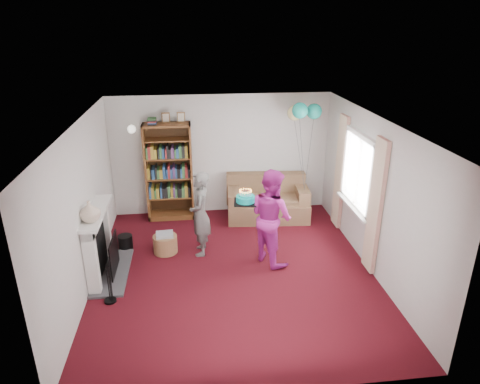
{
  "coord_description": "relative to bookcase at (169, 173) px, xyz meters",
  "views": [
    {
      "loc": [
        -0.62,
        -6.01,
        3.87
      ],
      "look_at": [
        0.17,
        0.6,
        1.17
      ],
      "focal_mm": 32.0,
      "sensor_mm": 36.0,
      "label": 1
    }
  ],
  "objects": [
    {
      "name": "birthday_cake",
      "position": [
        1.32,
        -1.82,
        0.12
      ],
      "size": [
        0.38,
        0.38,
        0.22
      ],
      "rotation": [
        0.0,
        0.0,
        -0.13
      ],
      "color": "black",
      "rests_on": "ground"
    },
    {
      "name": "person_striped",
      "position": [
        0.57,
        -1.6,
        -0.22
      ],
      "size": [
        0.38,
        0.56,
        1.51
      ],
      "primitive_type": "imported",
      "rotation": [
        0.0,
        0.0,
        -1.61
      ],
      "color": "black",
      "rests_on": "ground"
    },
    {
      "name": "window_bay",
      "position": [
        3.28,
        -1.7,
        0.23
      ],
      "size": [
        0.14,
        2.02,
        2.2
      ],
      "color": "white",
      "rests_on": "ground"
    },
    {
      "name": "mantel_vase",
      "position": [
        -1.04,
        -2.45,
        0.31
      ],
      "size": [
        0.36,
        0.36,
        0.32
      ],
      "primitive_type": "imported",
      "rotation": [
        0.0,
        0.0,
        -0.22
      ],
      "color": "beige",
      "rests_on": "fireplace"
    },
    {
      "name": "bookcase",
      "position": [
        0.0,
        0.0,
        0.0
      ],
      "size": [
        0.94,
        0.42,
        2.2
      ],
      "color": "#472B14",
      "rests_on": "ground"
    },
    {
      "name": "ceiling",
      "position": [
        1.08,
        -2.3,
        1.53
      ],
      "size": [
        4.5,
        5.0,
        0.01
      ],
      "primitive_type": "cube",
      "color": "white",
      "rests_on": "wall_back"
    },
    {
      "name": "person_magenta",
      "position": [
        1.74,
        -1.99,
        -0.15
      ],
      "size": [
        0.94,
        1.0,
        1.65
      ],
      "primitive_type": "imported",
      "rotation": [
        0.0,
        0.0,
        2.08
      ],
      "color": "#AD2287",
      "rests_on": "ground"
    },
    {
      "name": "wicker_basket",
      "position": [
        -0.07,
        -1.51,
        -0.8
      ],
      "size": [
        0.42,
        0.42,
        0.38
      ],
      "rotation": [
        0.0,
        0.0,
        0.07
      ],
      "color": "#AA7B4F",
      "rests_on": "ground"
    },
    {
      "name": "ground",
      "position": [
        1.08,
        -2.3,
        -0.97
      ],
      "size": [
        5.0,
        5.0,
        0.0
      ],
      "primitive_type": "plane",
      "color": "black",
      "rests_on": "ground"
    },
    {
      "name": "wall_left",
      "position": [
        -1.18,
        -2.3,
        0.28
      ],
      "size": [
        0.02,
        5.0,
        2.5
      ],
      "primitive_type": "cube",
      "color": "silver",
      "rests_on": "ground"
    },
    {
      "name": "balloons",
      "position": [
        2.63,
        -0.33,
        1.25
      ],
      "size": [
        0.63,
        0.68,
        1.77
      ],
      "color": "#3F3F3F",
      "rests_on": "ground"
    },
    {
      "name": "wall_back",
      "position": [
        1.08,
        0.21,
        0.28
      ],
      "size": [
        4.5,
        0.02,
        2.5
      ],
      "primitive_type": "cube",
      "color": "silver",
      "rests_on": "ground"
    },
    {
      "name": "wall_sconce",
      "position": [
        -0.67,
        0.06,
        0.91
      ],
      "size": [
        0.16,
        0.23,
        0.16
      ],
      "color": "gold",
      "rests_on": "ground"
    },
    {
      "name": "fireplace",
      "position": [
        -1.01,
        -2.11,
        -0.46
      ],
      "size": [
        0.55,
        1.8,
        1.12
      ],
      "color": "#3F3F42",
      "rests_on": "ground"
    },
    {
      "name": "wall_right",
      "position": [
        3.34,
        -2.3,
        0.28
      ],
      "size": [
        0.02,
        5.0,
        2.5
      ],
      "primitive_type": "cube",
      "color": "silver",
      "rests_on": "ground"
    },
    {
      "name": "sofa",
      "position": [
        2.0,
        -0.23,
        -0.64
      ],
      "size": [
        1.66,
        0.88,
        0.88
      ],
      "rotation": [
        0.0,
        0.0,
        -0.08
      ],
      "color": "brown",
      "rests_on": "ground"
    }
  ]
}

